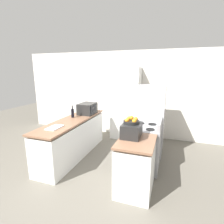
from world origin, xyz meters
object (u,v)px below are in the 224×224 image
(microwave, at_px, (87,109))
(toaster_oven, at_px, (131,130))
(stove, at_px, (144,146))
(wine_bottle, at_px, (73,113))
(fruit_bowl, at_px, (131,121))
(pantry_cabinet, at_px, (125,104))
(refrigerator, at_px, (150,120))

(microwave, height_order, toaster_oven, microwave)
(stove, height_order, toaster_oven, toaster_oven)
(wine_bottle, xyz_separation_m, fruit_bowl, (1.63, -0.79, 0.16))
(fruit_bowl, bearing_deg, toaster_oven, -53.65)
(microwave, xyz_separation_m, toaster_oven, (1.46, -1.24, -0.02))
(pantry_cabinet, distance_m, wine_bottle, 1.68)
(stove, xyz_separation_m, wine_bottle, (-1.78, 0.14, 0.56))
(wine_bottle, relative_size, fruit_bowl, 1.10)
(wine_bottle, bearing_deg, microwave, 68.26)
(refrigerator, distance_m, fruit_bowl, 1.48)
(stove, bearing_deg, fruit_bowl, -102.75)
(microwave, relative_size, wine_bottle, 1.67)
(fruit_bowl, bearing_deg, refrigerator, 83.74)
(pantry_cabinet, height_order, microwave, pantry_cabinet)
(wine_bottle, height_order, fruit_bowl, fruit_bowl)
(refrigerator, xyz_separation_m, microwave, (-1.61, -0.20, 0.21))
(fruit_bowl, bearing_deg, wine_bottle, 154.20)
(microwave, xyz_separation_m, wine_bottle, (-0.18, -0.44, -0.03))
(microwave, distance_m, fruit_bowl, 1.91)
(toaster_oven, height_order, fruit_bowl, fruit_bowl)
(toaster_oven, bearing_deg, microwave, 139.64)
(pantry_cabinet, height_order, stove, pantry_cabinet)
(fruit_bowl, bearing_deg, pantry_cabinet, 107.08)
(fruit_bowl, bearing_deg, microwave, 139.74)
(microwave, height_order, fruit_bowl, fruit_bowl)
(stove, bearing_deg, toaster_oven, -101.81)
(wine_bottle, bearing_deg, pantry_cabinet, 54.98)
(toaster_oven, bearing_deg, refrigerator, 84.13)
(stove, height_order, microwave, microwave)
(refrigerator, relative_size, toaster_oven, 4.05)
(microwave, distance_m, toaster_oven, 1.92)
(pantry_cabinet, relative_size, stove, 1.99)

